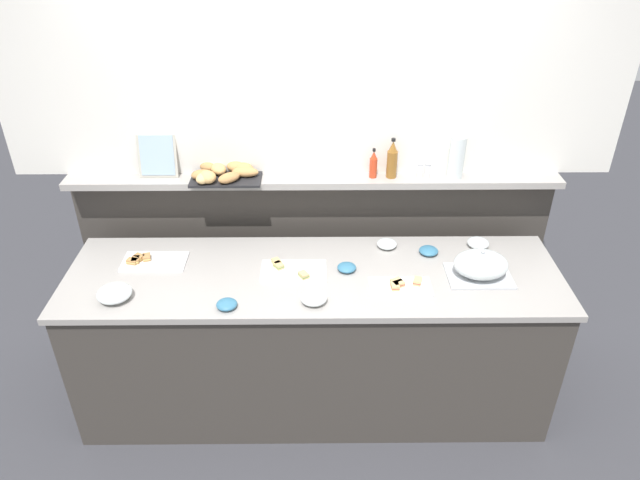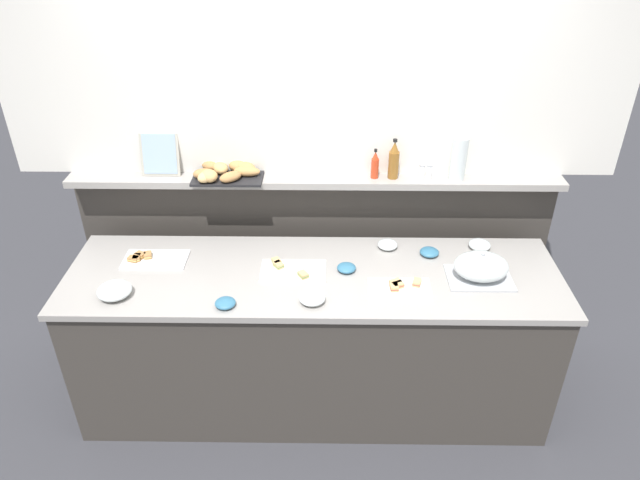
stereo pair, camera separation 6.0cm
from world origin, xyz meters
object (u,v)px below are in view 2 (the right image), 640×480
Objects in this scene: serving_cloche at (481,267)px; sandwich_platter_rear at (400,287)px; sandwich_platter_side at (152,259)px; pepper_shaker at (429,172)px; glass_bowl_medium at (480,245)px; glass_bowl_small at (115,291)px; glass_bowl_extra at (312,298)px; condiment_bowl_dark at (429,252)px; condiment_bowl_red at (346,268)px; condiment_bowl_teal at (225,303)px; hot_sauce_bottle at (375,165)px; sandwich_platter_front at (292,270)px; vinegar_bottle_amber at (394,161)px; framed_picture at (160,154)px; bread_basket at (225,172)px; water_carafe at (459,158)px; glass_bowl_large at (388,245)px; salt_shaker at (422,171)px.

sandwich_platter_rear is at bearing -168.05° from serving_cloche.
pepper_shaker reaches higher than sandwich_platter_side.
glass_bowl_small is (-1.95, -0.48, 0.01)m from glass_bowl_medium.
glass_bowl_extra reaches higher than condiment_bowl_dark.
glass_bowl_medium reaches higher than condiment_bowl_red.
glass_bowl_extra is 0.78m from condiment_bowl_dark.
hot_sauce_bottle is (0.77, 0.77, 0.40)m from condiment_bowl_teal.
sandwich_platter_rear and condiment_bowl_teal have the same top height.
sandwich_platter_front is 3.43× the size of condiment_bowl_red.
sandwich_platter_front is 1.03× the size of serving_cloche.
condiment_bowl_teal is 1.24m from vinegar_bottle_amber.
vinegar_bottle_amber is at bearing -1.34° from framed_picture.
sandwich_platter_rear is at bearing -14.60° from sandwich_platter_front.
framed_picture reaches higher than condiment_bowl_red.
glass_bowl_medium is 1.43× the size of pepper_shaker.
vinegar_bottle_amber is (0.88, 0.77, 0.43)m from condiment_bowl_teal.
bread_basket reaches higher than sandwich_platter_rear.
pepper_shaker is 0.35× the size of water_carafe.
sandwich_platter_front is 0.97m from pepper_shaker.
hot_sauce_bottle is at bearing 16.45° from sandwich_platter_side.
serving_cloche is at bearing -5.48° from condiment_bowl_red.
condiment_bowl_red is at bearing 57.44° from glass_bowl_extra.
condiment_bowl_red is 0.89m from water_carafe.
glass_bowl_large is 1.06× the size of condiment_bowl_dark.
glass_bowl_medium is at bearing 77.68° from serving_cloche.
salt_shaker is (-0.04, 0.28, 0.36)m from condiment_bowl_dark.
serving_cloche is at bearing -3.30° from sandwich_platter_front.
glass_bowl_large reaches higher than condiment_bowl_dark.
salt_shaker reaches higher than glass_bowl_large.
condiment_bowl_dark is 0.55m from vinegar_bottle_amber.
pepper_shaker reaches higher than condiment_bowl_teal.
framed_picture is at bearing 81.20° from glass_bowl_small.
condiment_bowl_dark is (0.65, 0.44, -0.01)m from glass_bowl_extra.
serving_cloche is at bearing -82.41° from water_carafe.
condiment_bowl_teal is at bearing -169.23° from serving_cloche.
hot_sauce_bottle is (-0.11, 0.61, 0.41)m from sandwich_platter_rear.
framed_picture is (-0.89, 0.76, 0.44)m from glass_bowl_extra.
condiment_bowl_red is at bearing 174.52° from serving_cloche.
condiment_bowl_teal is 1.19× the size of salt_shaker.
sandwich_platter_rear is 2.59× the size of glass_bowl_medium.
hot_sauce_bottle reaches higher than condiment_bowl_red.
water_carafe is at bearing 0.00° from pepper_shaker.
glass_bowl_extra is 0.34× the size of bread_basket.
pepper_shaker reaches higher than glass_bowl_small.
framed_picture reaches higher than sandwich_platter_side.
glass_bowl_medium is 0.51m from water_carafe.
sandwich_platter_side is 0.61m from framed_picture.
water_carafe is at bearing 97.59° from serving_cloche.
water_carafe is at bearing 31.58° from condiment_bowl_teal.
condiment_bowl_teal is at bearing -156.08° from condiment_bowl_dark.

